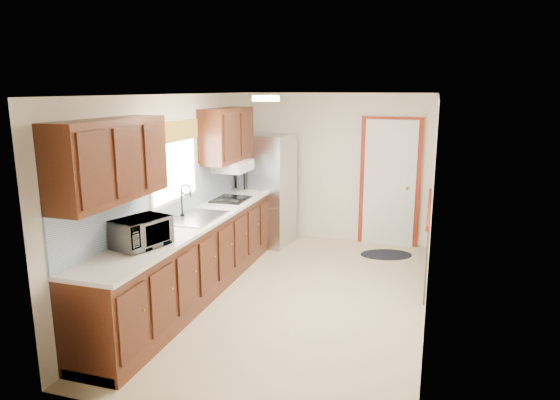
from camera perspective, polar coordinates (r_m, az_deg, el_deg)
The scene contains 8 objects.
room_shell at distance 5.78m, azimuth 1.90°, elevation -0.01°, with size 3.20×5.20×2.52m.
kitchen_run at distance 6.06m, azimuth -10.24°, elevation -3.43°, with size 0.63×4.00×2.20m.
back_wall_trim at distance 7.83m, azimuth 13.26°, elevation 0.67°, with size 1.12×2.30×2.08m.
ceiling_fixture at distance 5.54m, azimuth -1.63°, elevation 11.54°, with size 0.30×0.30×0.06m, color #FFD88C.
microwave at distance 5.07m, azimuth -15.57°, elevation -3.25°, with size 0.53×0.29×0.36m, color white.
refrigerator at distance 7.98m, azimuth -1.45°, elevation 1.19°, with size 0.81×0.78×1.77m.
rug at distance 7.77m, azimuth 12.04°, elevation -6.12°, with size 0.77×0.50×0.01m, color black.
cooktop at distance 7.01m, azimuth -5.65°, elevation 0.09°, with size 0.45×0.54×0.02m, color black.
Camera 1 is at (1.49, -5.44, 2.46)m, focal length 32.00 mm.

